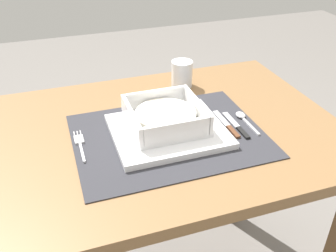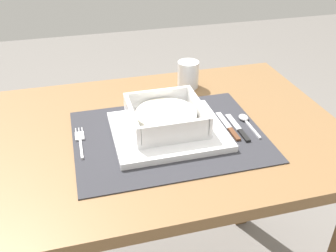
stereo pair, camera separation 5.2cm
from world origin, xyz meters
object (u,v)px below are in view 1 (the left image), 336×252
(dining_table, at_px, (164,163))
(porridge_bowl, at_px, (165,118))
(drinking_glass, at_px, (182,75))
(fork, at_px, (80,143))
(butter_knife, at_px, (237,127))
(spoon, at_px, (243,117))
(bread_knife, at_px, (228,125))

(dining_table, xyz_separation_m, porridge_bowl, (-0.00, -0.02, 0.15))
(drinking_glass, bearing_deg, fork, -146.84)
(dining_table, bearing_deg, fork, -177.48)
(porridge_bowl, bearing_deg, butter_knife, -15.18)
(butter_knife, bearing_deg, fork, 176.01)
(spoon, bearing_deg, bread_knife, -158.17)
(porridge_bowl, xyz_separation_m, spoon, (0.21, -0.01, -0.03))
(butter_knife, bearing_deg, spoon, 50.01)
(dining_table, distance_m, fork, 0.25)
(bread_knife, distance_m, drinking_glass, 0.27)
(fork, bearing_deg, bread_knife, -2.16)
(fork, distance_m, butter_knife, 0.40)
(fork, bearing_deg, spoon, 1.51)
(dining_table, height_order, porridge_bowl, porridge_bowl)
(spoon, xyz_separation_m, bread_knife, (-0.05, -0.02, -0.00))
(porridge_bowl, height_order, bread_knife, porridge_bowl)
(butter_knife, bearing_deg, dining_table, 164.14)
(dining_table, xyz_separation_m, butter_knife, (0.18, -0.06, 0.12))
(fork, relative_size, butter_knife, 1.02)
(butter_knife, bearing_deg, drinking_glass, 103.70)
(butter_knife, bearing_deg, bread_knife, 151.69)
(butter_knife, xyz_separation_m, bread_knife, (-0.02, 0.01, 0.00))
(butter_knife, distance_m, bread_knife, 0.02)
(dining_table, xyz_separation_m, fork, (-0.21, -0.01, 0.12))
(fork, xyz_separation_m, butter_knife, (0.39, -0.05, 0.00))
(fork, height_order, drinking_glass, drinking_glass)
(spoon, bearing_deg, butter_knife, -133.47)
(fork, height_order, butter_knife, butter_knife)
(porridge_bowl, xyz_separation_m, fork, (-0.21, 0.01, -0.03))
(porridge_bowl, bearing_deg, drinking_glass, 60.42)
(dining_table, xyz_separation_m, drinking_glass, (0.13, 0.22, 0.15))
(porridge_bowl, height_order, drinking_glass, drinking_glass)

